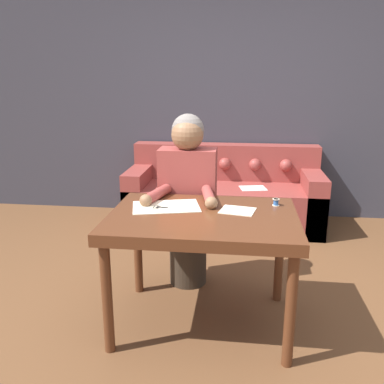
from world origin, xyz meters
TOP-DOWN VIEW (x-y plane):
  - ground_plane at (0.00, 0.00)m, footprint 16.00×16.00m
  - wall_back at (0.00, 2.28)m, footprint 8.00×0.06m
  - dining_table at (-0.11, 0.00)m, footprint 1.12×0.81m
  - couch at (-0.06, 1.88)m, footprint 2.00×0.79m
  - person at (-0.27, 0.53)m, footprint 0.50×0.60m
  - pattern_paper_main at (-0.36, 0.11)m, footprint 0.47×0.36m
  - pattern_paper_offcut at (0.09, 0.09)m, footprint 0.24×0.21m
  - scissors at (-0.37, 0.09)m, footprint 0.22×0.07m
  - thread_spool at (0.33, 0.22)m, footprint 0.04×0.04m

SIDE VIEW (x-z plane):
  - ground_plane at x=0.00m, z-range 0.00..0.00m
  - couch at x=-0.06m, z-range -0.11..0.72m
  - dining_table at x=-0.11m, z-range 0.29..1.02m
  - person at x=-0.27m, z-range 0.03..1.31m
  - pattern_paper_main at x=-0.36m, z-range 0.74..0.74m
  - pattern_paper_offcut at x=0.09m, z-range 0.74..0.74m
  - scissors at x=-0.37m, z-range 0.74..0.74m
  - thread_spool at x=0.33m, z-range 0.74..0.78m
  - wall_back at x=0.00m, z-range 0.00..2.60m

